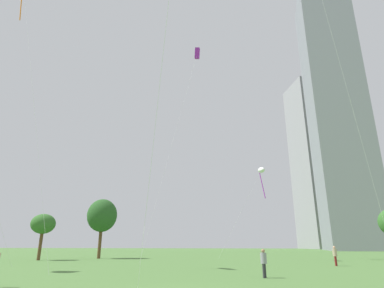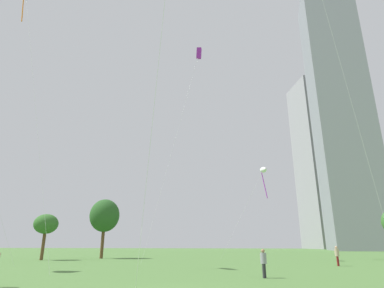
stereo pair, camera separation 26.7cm
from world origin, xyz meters
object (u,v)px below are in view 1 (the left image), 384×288
person_standing_1 (264,261)px  park_tree_2 (43,224)px  kite_flying_5 (197,54)px  distant_highrise_1 (334,107)px  kite_flying_0 (261,171)px  park_tree_0 (102,216)px  distant_highrise_0 (318,161)px  person_standing_0 (335,254)px

person_standing_1 → park_tree_2: 30.77m
kite_flying_5 → distant_highrise_1: distant_highrise_1 is taller
person_standing_1 → kite_flying_5: 36.63m
park_tree_2 → distant_highrise_1: 100.14m
person_standing_1 → distant_highrise_1: (32.17, 86.48, 46.29)m
kite_flying_5 → kite_flying_0: bearing=-10.3°
kite_flying_5 → park_tree_0: 27.72m
distant_highrise_0 → park_tree_0: bearing=-134.7°
person_standing_0 → distant_highrise_1: distant_highrise_1 is taller
kite_flying_0 → distant_highrise_1: bearing=65.3°
park_tree_2 → distant_highrise_1: distant_highrise_1 is taller
kite_flying_5 → person_standing_1: bearing=-72.4°
kite_flying_0 → park_tree_2: 28.03m
kite_flying_0 → park_tree_2: kite_flying_0 is taller
person_standing_1 → park_tree_0: size_ratio=0.20×
person_standing_1 → kite_flying_0: kite_flying_0 is taller
person_standing_0 → kite_flying_0: 13.97m
kite_flying_5 → park_tree_2: 32.03m
park_tree_0 → distant_highrise_0: (53.77, 101.33, 31.63)m
person_standing_0 → park_tree_0: 29.82m
distant_highrise_1 → park_tree_0: bearing=-124.1°
park_tree_0 → park_tree_2: park_tree_0 is taller
park_tree_2 → distant_highrise_1: bearing=50.3°
person_standing_0 → person_standing_1: person_standing_0 is taller
kite_flying_5 → distant_highrise_0: size_ratio=0.41×
person_standing_0 → distant_highrise_1: size_ratio=0.02×
person_standing_1 → distant_highrise_0: distant_highrise_0 is taller
person_standing_1 → distant_highrise_1: bearing=-174.5°
person_standing_0 → kite_flying_0: size_ratio=0.15×
distant_highrise_1 → distant_highrise_0: bearing=93.5°
person_standing_0 → park_tree_2: (-32.47, 5.25, 3.21)m
person_standing_1 → park_tree_0: 30.73m
park_tree_0 → distant_highrise_0: 119.00m
kite_flying_0 → person_standing_1: bearing=-94.4°
kite_flying_5 → distant_highrise_1: (38.98, 64.95, 17.45)m
distant_highrise_0 → distant_highrise_1: (-1.14, -37.29, 9.93)m
person_standing_0 → distant_highrise_0: size_ratio=0.02×
kite_flying_5 → distant_highrise_1: size_ratio=0.33×
park_tree_2 → distant_highrise_0: bearing=61.2°
person_standing_1 → distant_highrise_0: bearing=-169.2°
kite_flying_5 → distant_highrise_0: (40.12, 102.24, 7.52)m
person_standing_0 → distant_highrise_1: 91.55m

